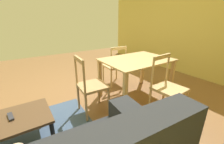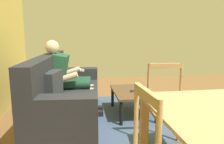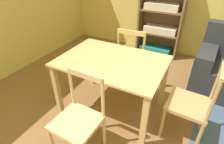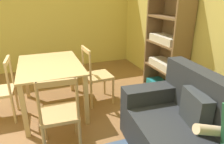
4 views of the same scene
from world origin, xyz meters
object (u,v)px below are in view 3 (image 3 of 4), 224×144
object	(u,v)px
dining_chair_facing_couch	(191,105)
bookshelf	(161,17)
dining_table	(112,69)
dining_chair_by_doorway	(78,120)
dining_chair_near_wall	(133,57)

from	to	relation	value
dining_chair_facing_couch	bookshelf	bearing A→B (deg)	113.90
dining_table	dining_chair_by_doorway	size ratio (longest dim) A/B	1.37
dining_chair_near_wall	dining_chair_by_doorway	xyz separation A→B (m)	(-0.00, -1.43, -0.03)
dining_table	dining_chair_facing_couch	size ratio (longest dim) A/B	1.30
dining_table	dining_chair_facing_couch	xyz separation A→B (m)	(0.95, -0.00, -0.18)
dining_table	dining_chair_facing_couch	world-z (taller)	dining_chair_facing_couch
bookshelf	dining_chair_facing_couch	bearing A→B (deg)	-66.10
dining_table	dining_chair_by_doorway	world-z (taller)	dining_chair_by_doorway
dining_chair_facing_couch	dining_table	bearing A→B (deg)	179.89
dining_chair_facing_couch	dining_chair_by_doorway	world-z (taller)	dining_chair_facing_couch
dining_chair_facing_couch	dining_chair_near_wall	bearing A→B (deg)	143.08
dining_table	dining_chair_near_wall	distance (m)	0.73
bookshelf	dining_chair_near_wall	distance (m)	1.34
bookshelf	dining_chair_by_doorway	bearing A→B (deg)	-91.21
dining_chair_near_wall	bookshelf	bearing A→B (deg)	87.50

